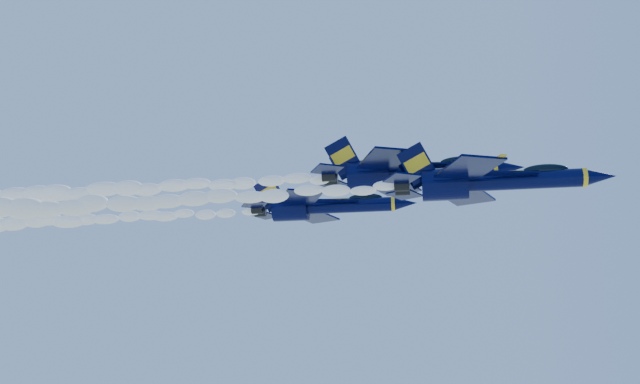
# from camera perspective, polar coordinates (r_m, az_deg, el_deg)

# --- Properties ---
(jet_lead) EXTENTS (18.03, 14.79, 6.70)m
(jet_lead) POSITION_cam_1_polar(r_m,az_deg,el_deg) (61.10, 13.32, 0.87)
(jet_lead) COLOR black
(smoke_trail_jet_lead) EXTENTS (48.37, 2.30, 2.07)m
(smoke_trail_jet_lead) POSITION_cam_1_polar(r_m,az_deg,el_deg) (66.57, -15.15, -0.80)
(smoke_trail_jet_lead) COLOR white
(jet_second) EXTENTS (18.56, 15.22, 6.90)m
(jet_second) POSITION_cam_1_polar(r_m,az_deg,el_deg) (66.88, 7.10, 1.61)
(jet_second) COLOR black
(smoke_trail_jet_second) EXTENTS (48.37, 2.36, 2.13)m
(smoke_trail_jet_second) POSITION_cam_1_polar(r_m,az_deg,el_deg) (74.94, -18.22, 0.00)
(smoke_trail_jet_second) COLOR white
(jet_third) EXTENTS (18.51, 15.18, 6.88)m
(jet_third) POSITION_cam_1_polar(r_m,az_deg,el_deg) (79.77, 0.25, -1.14)
(jet_third) COLOR black
(smoke_trail_jet_third) EXTENTS (48.37, 2.36, 2.12)m
(smoke_trail_jet_third) POSITION_cam_1_polar(r_m,az_deg,el_deg) (90.27, -20.32, -2.19)
(smoke_trail_jet_third) COLOR white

